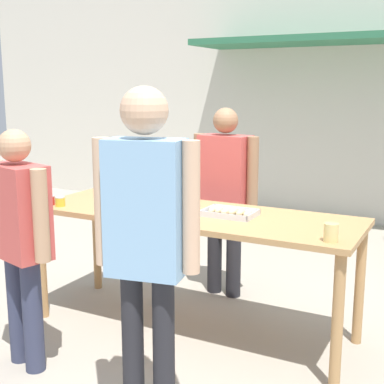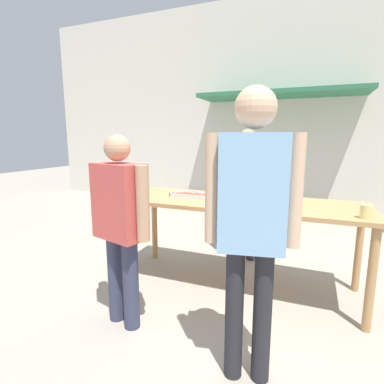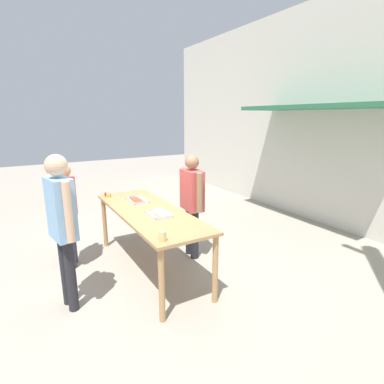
{
  "view_description": "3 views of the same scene",
  "coord_description": "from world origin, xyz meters",
  "px_view_note": "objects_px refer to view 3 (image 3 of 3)",
  "views": [
    {
      "loc": [
        1.77,
        -3.4,
        1.84
      ],
      "look_at": [
        0.0,
        0.0,
        1.08
      ],
      "focal_mm": 50.0,
      "sensor_mm": 36.0,
      "label": 1
    },
    {
      "loc": [
        0.67,
        -2.93,
        1.55
      ],
      "look_at": [
        -0.51,
        0.03,
        0.98
      ],
      "focal_mm": 28.0,
      "sensor_mm": 36.0,
      "label": 2
    },
    {
      "loc": [
        3.83,
        -1.55,
        2.23
      ],
      "look_at": [
        -0.08,
        0.77,
        1.08
      ],
      "focal_mm": 28.0,
      "sensor_mm": 36.0,
      "label": 3
    }
  ],
  "objects_px": {
    "food_tray_buns": "(159,214)",
    "beer_cup": "(162,236)",
    "condiment_jar_ketchup": "(109,195)",
    "person_server_behind_table": "(192,198)",
    "condiment_jar_mustard": "(107,194)",
    "food_tray_sausages": "(138,201)",
    "person_customer_with_cup": "(62,219)",
    "person_customer_holding_hotdog": "(67,207)"
  },
  "relations": [
    {
      "from": "food_tray_buns",
      "to": "beer_cup",
      "type": "xyz_separation_m",
      "value": [
        0.79,
        -0.32,
        0.03
      ]
    },
    {
      "from": "condiment_jar_ketchup",
      "to": "person_server_behind_table",
      "type": "distance_m",
      "value": 1.4
    },
    {
      "from": "condiment_jar_mustard",
      "to": "beer_cup",
      "type": "distance_m",
      "value": 2.18
    },
    {
      "from": "person_server_behind_table",
      "to": "beer_cup",
      "type": "bearing_deg",
      "value": -36.59
    },
    {
      "from": "food_tray_sausages",
      "to": "person_customer_with_cup",
      "type": "distance_m",
      "value": 1.5
    },
    {
      "from": "beer_cup",
      "to": "condiment_jar_mustard",
      "type": "bearing_deg",
      "value": -179.84
    },
    {
      "from": "food_tray_sausages",
      "to": "person_server_behind_table",
      "type": "relative_size",
      "value": 0.26
    },
    {
      "from": "condiment_jar_mustard",
      "to": "person_customer_with_cup",
      "type": "height_order",
      "value": "person_customer_with_cup"
    },
    {
      "from": "person_customer_with_cup",
      "to": "food_tray_buns",
      "type": "bearing_deg",
      "value": -98.07
    },
    {
      "from": "food_tray_sausages",
      "to": "condiment_jar_mustard",
      "type": "bearing_deg",
      "value": -150.88
    },
    {
      "from": "person_server_behind_table",
      "to": "condiment_jar_mustard",
      "type": "bearing_deg",
      "value": -127.77
    },
    {
      "from": "food_tray_buns",
      "to": "person_server_behind_table",
      "type": "xyz_separation_m",
      "value": [
        -0.38,
        0.74,
        0.04
      ]
    },
    {
      "from": "food_tray_sausages",
      "to": "person_customer_holding_hotdog",
      "type": "distance_m",
      "value": 1.04
    },
    {
      "from": "food_tray_buns",
      "to": "person_customer_with_cup",
      "type": "bearing_deg",
      "value": -87.4
    },
    {
      "from": "food_tray_sausages",
      "to": "person_customer_holding_hotdog",
      "type": "xyz_separation_m",
      "value": [
        -0.22,
        -1.01,
        -0.01
      ]
    },
    {
      "from": "condiment_jar_ketchup",
      "to": "person_server_behind_table",
      "type": "relative_size",
      "value": 0.05
    },
    {
      "from": "condiment_jar_ketchup",
      "to": "person_customer_with_cup",
      "type": "distance_m",
      "value": 1.62
    },
    {
      "from": "person_server_behind_table",
      "to": "person_customer_holding_hotdog",
      "type": "bearing_deg",
      "value": -104.52
    },
    {
      "from": "beer_cup",
      "to": "person_customer_with_cup",
      "type": "bearing_deg",
      "value": -129.47
    },
    {
      "from": "person_customer_holding_hotdog",
      "to": "person_customer_with_cup",
      "type": "height_order",
      "value": "person_customer_with_cup"
    },
    {
      "from": "person_server_behind_table",
      "to": "person_customer_with_cup",
      "type": "xyz_separation_m",
      "value": [
        0.43,
        -1.95,
        0.13
      ]
    },
    {
      "from": "food_tray_buns",
      "to": "condiment_jar_ketchup",
      "type": "distance_m",
      "value": 1.33
    },
    {
      "from": "person_server_behind_table",
      "to": "person_customer_holding_hotdog",
      "type": "xyz_separation_m",
      "value": [
        -0.65,
        -1.75,
        -0.05
      ]
    },
    {
      "from": "beer_cup",
      "to": "person_customer_holding_hotdog",
      "type": "height_order",
      "value": "person_customer_holding_hotdog"
    },
    {
      "from": "food_tray_sausages",
      "to": "beer_cup",
      "type": "height_order",
      "value": "beer_cup"
    },
    {
      "from": "beer_cup",
      "to": "person_customer_holding_hotdog",
      "type": "distance_m",
      "value": 1.94
    },
    {
      "from": "person_customer_holding_hotdog",
      "to": "person_customer_with_cup",
      "type": "bearing_deg",
      "value": -174.59
    },
    {
      "from": "condiment_jar_mustard",
      "to": "person_customer_holding_hotdog",
      "type": "bearing_deg",
      "value": -61.77
    },
    {
      "from": "person_server_behind_table",
      "to": "person_customer_holding_hotdog",
      "type": "height_order",
      "value": "person_server_behind_table"
    },
    {
      "from": "person_customer_holding_hotdog",
      "to": "condiment_jar_mustard",
      "type": "bearing_deg",
      "value": -45.98
    },
    {
      "from": "food_tray_buns",
      "to": "condiment_jar_mustard",
      "type": "height_order",
      "value": "condiment_jar_mustard"
    },
    {
      "from": "food_tray_sausages",
      "to": "person_customer_holding_hotdog",
      "type": "height_order",
      "value": "person_customer_holding_hotdog"
    },
    {
      "from": "condiment_jar_mustard",
      "to": "person_server_behind_table",
      "type": "relative_size",
      "value": 0.05
    },
    {
      "from": "person_server_behind_table",
      "to": "person_customer_with_cup",
      "type": "relative_size",
      "value": 0.9
    },
    {
      "from": "food_tray_buns",
      "to": "person_customer_holding_hotdog",
      "type": "xyz_separation_m",
      "value": [
        -1.03,
        -1.01,
        -0.02
      ]
    },
    {
      "from": "condiment_jar_mustard",
      "to": "person_customer_with_cup",
      "type": "bearing_deg",
      "value": -31.35
    },
    {
      "from": "food_tray_buns",
      "to": "beer_cup",
      "type": "bearing_deg",
      "value": -22.19
    },
    {
      "from": "food_tray_sausages",
      "to": "condiment_jar_ketchup",
      "type": "bearing_deg",
      "value": -146.22
    },
    {
      "from": "person_customer_holding_hotdog",
      "to": "condiment_jar_ketchup",
      "type": "bearing_deg",
      "value": -53.11
    },
    {
      "from": "person_customer_with_cup",
      "to": "person_server_behind_table",
      "type": "bearing_deg",
      "value": -88.13
    },
    {
      "from": "beer_cup",
      "to": "food_tray_sausages",
      "type": "bearing_deg",
      "value": 168.63
    },
    {
      "from": "food_tray_buns",
      "to": "person_customer_holding_hotdog",
      "type": "relative_size",
      "value": 0.23
    }
  ]
}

